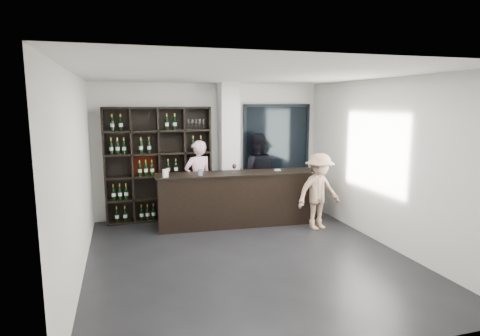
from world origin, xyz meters
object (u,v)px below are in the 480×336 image
object	(u,v)px
taster_pink	(198,180)
taster_black	(256,174)
customer	(319,191)
wine_shelf	(159,164)
tasting_counter	(238,199)

from	to	relation	value
taster_pink	taster_black	xyz separation A→B (m)	(1.30, 0.00, 0.07)
taster_pink	customer	size ratio (longest dim) A/B	1.12
wine_shelf	customer	xyz separation A→B (m)	(2.95, -1.52, -0.44)
taster_pink	customer	distance (m)	2.54
wine_shelf	customer	distance (m)	3.35
tasting_counter	taster_black	xyz separation A→B (m)	(0.60, 0.65, 0.37)
taster_black	taster_pink	bearing A→B (deg)	13.16
wine_shelf	tasting_counter	xyz separation A→B (m)	(1.50, -0.82, -0.65)
taster_pink	taster_black	bearing A→B (deg)	166.00
wine_shelf	tasting_counter	distance (m)	1.83
wine_shelf	tasting_counter	size ratio (longest dim) A/B	0.73
tasting_counter	customer	bearing A→B (deg)	-22.30
wine_shelf	taster_pink	xyz separation A→B (m)	(0.80, -0.17, -0.35)
wine_shelf	taster_pink	bearing A→B (deg)	-11.61
taster_black	wine_shelf	bearing A→B (deg)	8.67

